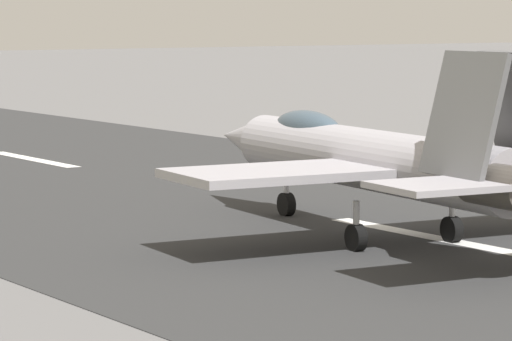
# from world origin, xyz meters

# --- Properties ---
(ground_plane) EXTENTS (400.00, 400.00, 0.00)m
(ground_plane) POSITION_xyz_m (0.00, 0.00, 0.00)
(ground_plane) COLOR slate
(runway_strip) EXTENTS (240.00, 26.00, 0.02)m
(runway_strip) POSITION_xyz_m (-0.02, 0.00, 0.01)
(runway_strip) COLOR #2E2F30
(runway_strip) RESTS_ON ground
(fighter_jet) EXTENTS (17.92, 13.31, 5.56)m
(fighter_jet) POSITION_xyz_m (-0.30, 1.51, 2.36)
(fighter_jet) COLOR #A4A1A9
(fighter_jet) RESTS_ON ground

